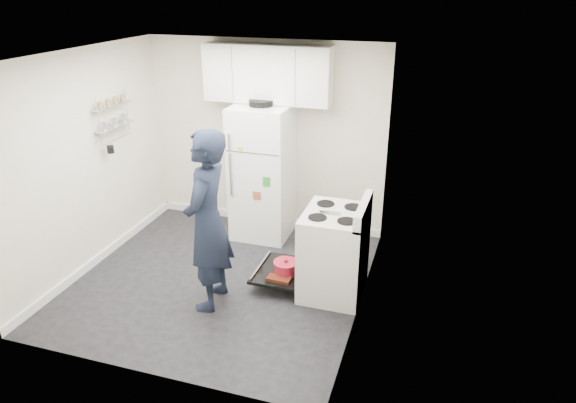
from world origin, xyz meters
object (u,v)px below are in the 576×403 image
(electric_range, at_px, (333,253))
(open_oven_door, at_px, (283,269))
(refrigerator, at_px, (262,172))
(person, at_px, (208,222))

(electric_range, relative_size, open_oven_door, 1.57)
(electric_range, xyz_separation_m, refrigerator, (-1.19, 1.10, 0.41))
(refrigerator, distance_m, person, 1.68)
(electric_range, bearing_deg, refrigerator, 137.31)
(electric_range, relative_size, refrigerator, 0.61)
(refrigerator, bearing_deg, electric_range, -42.69)
(refrigerator, bearing_deg, person, -89.09)
(electric_range, height_order, refrigerator, refrigerator)
(electric_range, bearing_deg, open_oven_door, -177.73)
(refrigerator, relative_size, person, 0.96)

